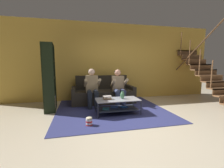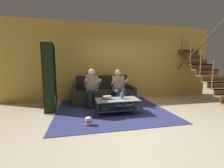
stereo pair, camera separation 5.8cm
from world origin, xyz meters
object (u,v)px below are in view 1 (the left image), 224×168
Objects in this scene: book_stack at (107,98)px; popcorn_tub at (89,121)px; coffee_table at (117,104)px; person_seated_right at (119,86)px; person_seated_left at (92,86)px; bookshelf at (49,87)px; couch at (103,94)px; vase at (122,95)px.

popcorn_tub is (-0.54, -0.69, -0.35)m from book_stack.
person_seated_right is at bearing 71.97° from coffee_table.
person_seated_left is 1.09m from coffee_table.
book_stack is (-0.53, -0.80, -0.20)m from person_seated_right.
coffee_table is 0.61× the size of bookshelf.
couch is 1.35m from coffee_table.
couch is 8.86× the size of book_stack.
bookshelf is at bearing 158.85° from vase.
coffee_table is at bearing -4.16° from book_stack.
popcorn_tub is (-1.08, -1.49, -0.55)m from person_seated_right.
bookshelf is at bearing -178.94° from person_seated_right.
vase is at bearing -0.09° from coffee_table.
vase is 2.17m from bookshelf.
couch is at bearing 18.18° from bookshelf.
book_stack is at bearing -25.42° from bookshelf.
person_seated_left reaches higher than popcorn_tub.
couch is 10.94× the size of popcorn_tub.
book_stack is at bearing 177.30° from vase.
coffee_table reaches higher than popcorn_tub.
coffee_table is 1.06m from popcorn_tub.
person_seated_left is at bearing 112.15° from book_stack.
book_stack is 1.23× the size of popcorn_tub.
couch is at bearing 50.21° from person_seated_left.
bookshelf reaches higher than couch.
person_seated_left is 0.89m from book_stack.
bookshelf reaches higher than coffee_table.
popcorn_tub is (1.06, -1.45, -0.59)m from bookshelf.
coffee_table is at bearing 39.57° from popcorn_tub.
vase reaches higher than popcorn_tub.
coffee_table is (0.16, -1.34, -0.04)m from couch.
person_seated_left is at bearing 125.87° from coffee_table.
bookshelf is (-1.60, 0.76, 0.24)m from book_stack.
book_stack is at bearing -67.85° from person_seated_left.
couch is 10.33× the size of vase.
person_seated_right is 4.84× the size of book_stack.
bookshelf is (-2.13, -0.04, 0.04)m from person_seated_right.
popcorn_tub is at bearing -145.11° from vase.
couch is 0.76m from person_seated_left.
book_stack is at bearing -123.75° from person_seated_right.
coffee_table is (0.59, -0.82, -0.39)m from person_seated_left.
book_stack is at bearing 51.80° from popcorn_tub.
person_seated_left is at bearing 81.78° from popcorn_tub.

